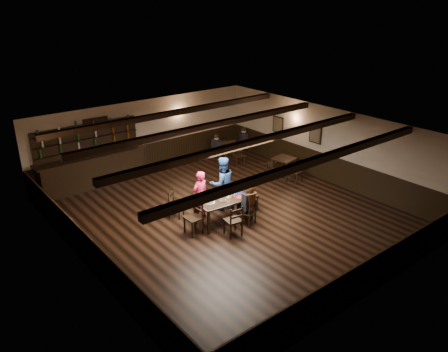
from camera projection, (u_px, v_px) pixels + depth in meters
ground at (228, 215)px, 13.45m from camera, size 10.00×10.00×0.00m
room_shell at (228, 161)px, 12.81m from camera, size 9.02×10.02×2.71m
dining_table at (224, 201)px, 12.76m from camera, size 1.71×0.96×0.75m
chair_near_left at (235, 219)px, 12.05m from camera, size 0.48×0.46×0.93m
chair_near_right at (250, 211)px, 12.65m from camera, size 0.44×0.43×0.79m
chair_end_left at (196, 215)px, 12.25m from camera, size 0.44×0.46×0.96m
chair_end_right at (247, 194)px, 13.48m from camera, size 0.46×0.48×0.99m
chair_far_pushed at (174, 202)px, 13.17m from camera, size 0.54×0.53×0.84m
woman_pink at (200, 195)px, 12.97m from camera, size 0.60×0.44×1.52m
man_blue at (222, 183)px, 13.52m from camera, size 0.96×0.82×1.72m
seated_person at (249, 199)px, 12.53m from camera, size 0.36×0.54×0.88m
cake at (210, 201)px, 12.51m from camera, size 0.31×0.31×0.10m
plate_stack_a at (222, 198)px, 12.61m from camera, size 0.19×0.19×0.18m
plate_stack_b at (230, 193)px, 12.84m from camera, size 0.18×0.18×0.21m
tea_light at (224, 197)px, 12.78m from camera, size 0.05×0.05×0.06m
salt_shaker at (234, 195)px, 12.86m from camera, size 0.04×0.04×0.10m
pepper_shaker at (236, 195)px, 12.89m from camera, size 0.04×0.04×0.10m
drink_glass at (230, 194)px, 12.90m from camera, size 0.07×0.07×0.12m
menu_red at (240, 197)px, 12.89m from camera, size 0.30×0.22×0.00m
menu_blue at (237, 194)px, 13.08m from camera, size 0.33×0.29×0.00m
bar_counter at (92, 166)px, 15.25m from camera, size 3.91×0.70×2.20m
back_table_a at (284, 161)px, 15.99m from camera, size 0.84×0.84×0.75m
back_table_b at (229, 146)px, 17.56m from camera, size 0.95×0.95×0.75m
bg_patron_left at (217, 144)px, 17.22m from camera, size 0.26×0.39×0.75m
bg_patron_right at (244, 136)px, 18.12m from camera, size 0.32×0.41×0.75m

